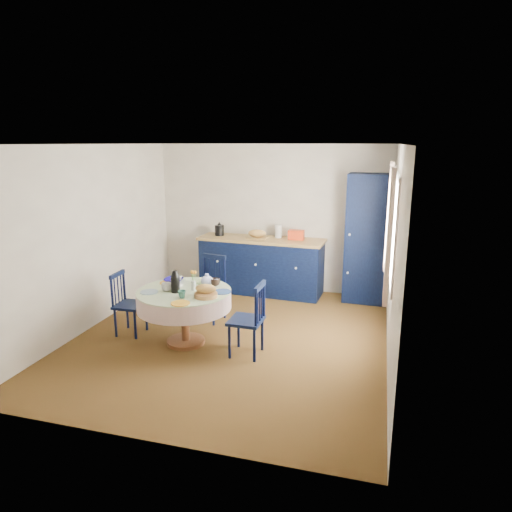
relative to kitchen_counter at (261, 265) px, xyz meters
The scene contains 17 objects.
floor 2.02m from the kitchen_counter, 87.05° to the right, with size 4.50×4.50×0.00m, color black.
ceiling 2.81m from the kitchen_counter, 87.05° to the right, with size 4.50×4.50×0.00m, color white.
wall_back 0.82m from the kitchen_counter, 70.79° to the left, with size 4.00×0.02×2.50m, color silver.
wall_left 2.83m from the kitchen_counter, 134.09° to the right, with size 0.02×4.50×2.50m, color silver.
wall_right 2.97m from the kitchen_counter, 43.02° to the right, with size 0.02×4.50×2.50m, color silver.
window 2.84m from the kitchen_counter, 38.95° to the right, with size 0.10×1.74×1.45m.
kitchen_counter is the anchor object (origin of this frame).
pantry_cabinet 1.84m from the kitchen_counter, ahead, with size 0.74×0.54×2.06m.
dining_table 2.32m from the kitchen_counter, 99.76° to the right, with size 1.19×1.18×0.99m.
chair_left 2.54m from the kitchen_counter, 120.27° to the right, with size 0.37×0.39×0.85m.
chair_far 1.46m from the kitchen_counter, 105.96° to the right, with size 0.49×0.47×0.94m.
chair_right 2.42m from the kitchen_counter, 78.68° to the right, with size 0.40×0.42×0.91m.
mug_a 2.45m from the kitchen_counter, 104.32° to the right, with size 0.13×0.13×0.10m, color silver.
mug_b 2.58m from the kitchen_counter, 96.91° to the right, with size 0.10×0.10×0.09m, color #2F6B5D.
mug_c 2.01m from the kitchen_counter, 92.69° to the right, with size 0.12×0.12×0.10m, color black.
mug_d 2.09m from the kitchen_counter, 107.32° to the right, with size 0.10×0.10×0.09m, color silver.
cobalt_bowl 2.14m from the kitchen_counter, 108.47° to the right, with size 0.24×0.24×0.06m, color #100870.
Camera 1 is at (1.82, -5.33, 2.52)m, focal length 32.00 mm.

